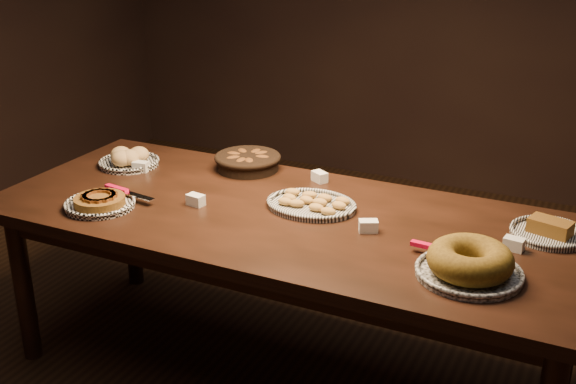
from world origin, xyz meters
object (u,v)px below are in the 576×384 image
at_px(buffet_table, 286,230).
at_px(apple_tart_plate, 100,202).
at_px(bundt_cake_plate, 470,263).
at_px(madeleine_platter, 312,204).

relative_size(buffet_table, apple_tart_plate, 7.30).
bearing_deg(apple_tart_plate, bundt_cake_plate, 4.72).
bearing_deg(buffet_table, apple_tart_plate, -159.14).
relative_size(apple_tart_plate, madeleine_platter, 0.90).
distance_m(buffet_table, apple_tart_plate, 0.76).
bearing_deg(bundt_cake_plate, apple_tart_plate, -166.35).
distance_m(buffet_table, madeleine_platter, 0.15).
xyz_separation_m(madeleine_platter, bundt_cake_plate, (0.70, -0.30, 0.03)).
relative_size(apple_tart_plate, bundt_cake_plate, 0.81).
xyz_separation_m(buffet_table, bundt_cake_plate, (0.76, -0.20, 0.12)).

